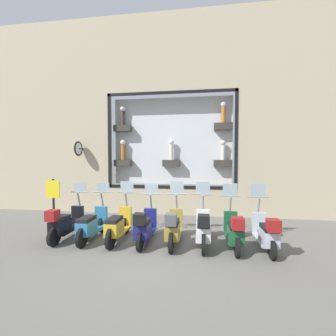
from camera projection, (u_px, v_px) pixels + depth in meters
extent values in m
plane|color=#66635E|center=(154.00, 247.00, 5.97)|extent=(120.00, 120.00, 0.00)
cube|color=tan|center=(171.00, 201.00, 9.51)|extent=(0.40, 5.36, 1.11)
cube|color=tan|center=(171.00, 53.00, 9.25)|extent=(0.40, 5.36, 3.21)
cube|color=black|center=(170.00, 92.00, 9.11)|extent=(0.04, 5.36, 0.12)
cube|color=black|center=(170.00, 187.00, 9.28)|extent=(0.04, 5.36, 0.12)
cube|color=black|center=(236.00, 139.00, 8.83)|extent=(0.04, 0.12, 3.98)
cube|color=black|center=(109.00, 141.00, 9.56)|extent=(0.04, 0.12, 3.98)
cube|color=silver|center=(172.00, 141.00, 9.75)|extent=(0.04, 5.12, 3.74)
cube|color=#38332D|center=(223.00, 127.00, 9.21)|extent=(0.36, 0.73, 0.28)
cylinder|color=#B26B2D|center=(223.00, 115.00, 9.19)|extent=(0.18, 0.18, 0.65)
sphere|color=white|center=(223.00, 104.00, 9.17)|extent=(0.23, 0.23, 0.23)
cube|color=#38332D|center=(123.00, 128.00, 9.81)|extent=(0.36, 0.73, 0.28)
cylinder|color=#47382D|center=(123.00, 118.00, 9.79)|extent=(0.17, 0.17, 0.60)
sphere|color=white|center=(123.00, 109.00, 9.77)|extent=(0.22, 0.22, 0.22)
cube|color=#38332D|center=(223.00, 163.00, 9.27)|extent=(0.36, 0.73, 0.28)
cylinder|color=silver|center=(223.00, 153.00, 9.25)|extent=(0.17, 0.17, 0.60)
sphere|color=beige|center=(223.00, 143.00, 9.23)|extent=(0.22, 0.22, 0.22)
cube|color=#38332D|center=(171.00, 163.00, 9.57)|extent=(0.36, 0.73, 0.28)
cylinder|color=silver|center=(171.00, 152.00, 9.55)|extent=(0.18, 0.18, 0.64)
sphere|color=white|center=(171.00, 142.00, 9.53)|extent=(0.23, 0.23, 0.23)
cube|color=#38332D|center=(123.00, 163.00, 9.87)|extent=(0.36, 0.73, 0.28)
cylinder|color=#B26B2D|center=(123.00, 153.00, 9.85)|extent=(0.18, 0.18, 0.64)
sphere|color=white|center=(123.00, 143.00, 9.83)|extent=(0.23, 0.23, 0.23)
cylinder|color=black|center=(81.00, 149.00, 9.58)|extent=(0.35, 0.05, 0.05)
torus|color=black|center=(78.00, 149.00, 9.41)|extent=(0.63, 0.07, 0.63)
cylinder|color=white|center=(78.00, 149.00, 9.41)|extent=(0.52, 0.03, 0.52)
cylinder|color=black|center=(258.00, 231.00, 6.54)|extent=(0.45, 0.09, 0.45)
cylinder|color=black|center=(272.00, 250.00, 5.22)|extent=(0.45, 0.09, 0.45)
cube|color=#B7BCC6|center=(264.00, 240.00, 5.88)|extent=(1.02, 0.38, 0.06)
cube|color=#B7BCC6|center=(269.00, 237.00, 5.50)|extent=(0.61, 0.35, 0.36)
cube|color=black|center=(269.00, 228.00, 5.49)|extent=(0.58, 0.31, 0.10)
cube|color=#B7BCC6|center=(259.00, 222.00, 6.41)|extent=(0.12, 0.37, 0.56)
cylinder|color=gray|center=(259.00, 205.00, 6.45)|extent=(0.20, 0.06, 0.45)
cylinder|color=gray|center=(258.00, 197.00, 6.51)|extent=(0.04, 0.61, 0.04)
cube|color=silver|center=(258.00, 190.00, 6.54)|extent=(0.10, 0.42, 0.41)
cube|color=maroon|center=(273.00, 226.00, 5.15)|extent=(0.28, 0.28, 0.28)
cylinder|color=black|center=(230.00, 230.00, 6.64)|extent=(0.48, 0.09, 0.48)
cylinder|color=black|center=(237.00, 247.00, 5.34)|extent=(0.48, 0.09, 0.48)
cube|color=#19512D|center=(233.00, 238.00, 5.99)|extent=(1.02, 0.38, 0.06)
cube|color=#19512D|center=(235.00, 235.00, 5.61)|extent=(0.61, 0.35, 0.36)
cube|color=black|center=(235.00, 226.00, 5.60)|extent=(0.58, 0.31, 0.10)
cube|color=#19512D|center=(230.00, 221.00, 6.52)|extent=(0.12, 0.37, 0.56)
cylinder|color=gray|center=(230.00, 204.00, 6.56)|extent=(0.20, 0.06, 0.45)
cylinder|color=gray|center=(230.00, 196.00, 6.62)|extent=(0.04, 0.61, 0.04)
cube|color=silver|center=(230.00, 189.00, 6.66)|extent=(0.09, 0.42, 0.37)
cube|color=maroon|center=(238.00, 223.00, 5.27)|extent=(0.28, 0.28, 0.28)
cylinder|color=black|center=(203.00, 228.00, 6.73)|extent=(0.54, 0.09, 0.54)
cylinder|color=black|center=(203.00, 244.00, 5.47)|extent=(0.54, 0.09, 0.54)
cube|color=silver|center=(203.00, 236.00, 6.10)|extent=(1.02, 0.39, 0.06)
cube|color=silver|center=(203.00, 232.00, 5.72)|extent=(0.61, 0.35, 0.36)
cube|color=black|center=(203.00, 224.00, 5.71)|extent=(0.58, 0.31, 0.10)
cube|color=silver|center=(203.00, 219.00, 6.63)|extent=(0.12, 0.37, 0.56)
cylinder|color=gray|center=(203.00, 202.00, 6.67)|extent=(0.20, 0.06, 0.45)
cylinder|color=gray|center=(203.00, 194.00, 6.73)|extent=(0.04, 0.60, 0.04)
cube|color=silver|center=(203.00, 188.00, 6.76)|extent=(0.10, 0.42, 0.39)
cube|color=black|center=(204.00, 221.00, 5.39)|extent=(0.28, 0.28, 0.28)
cylinder|color=black|center=(176.00, 227.00, 6.84)|extent=(0.53, 0.09, 0.53)
cylinder|color=black|center=(171.00, 242.00, 5.58)|extent=(0.53, 0.09, 0.53)
cube|color=olive|center=(174.00, 234.00, 6.21)|extent=(1.02, 0.39, 0.06)
cube|color=olive|center=(172.00, 231.00, 5.83)|extent=(0.61, 0.35, 0.36)
cube|color=black|center=(173.00, 222.00, 5.82)|extent=(0.58, 0.31, 0.10)
cube|color=olive|center=(176.00, 218.00, 6.74)|extent=(0.12, 0.37, 0.56)
cylinder|color=gray|center=(176.00, 201.00, 6.78)|extent=(0.20, 0.06, 0.45)
cylinder|color=gray|center=(177.00, 194.00, 6.84)|extent=(0.04, 0.60, 0.04)
cube|color=silver|center=(177.00, 187.00, 6.88)|extent=(0.10, 0.42, 0.41)
cube|color=#4C4C51|center=(171.00, 220.00, 5.50)|extent=(0.28, 0.28, 0.28)
cylinder|color=black|center=(151.00, 226.00, 6.97)|extent=(0.50, 0.09, 0.50)
cylinder|color=black|center=(140.00, 241.00, 5.68)|extent=(0.50, 0.09, 0.50)
cube|color=navy|center=(146.00, 233.00, 6.32)|extent=(1.02, 0.39, 0.06)
cube|color=navy|center=(143.00, 230.00, 5.94)|extent=(0.61, 0.35, 0.36)
cube|color=black|center=(143.00, 222.00, 5.94)|extent=(0.58, 0.31, 0.10)
cube|color=navy|center=(150.00, 218.00, 6.85)|extent=(0.12, 0.37, 0.56)
cylinder|color=gray|center=(151.00, 201.00, 6.90)|extent=(0.20, 0.06, 0.45)
cylinder|color=gray|center=(151.00, 194.00, 6.96)|extent=(0.04, 0.60, 0.04)
cube|color=silver|center=(152.00, 188.00, 6.99)|extent=(0.09, 0.42, 0.34)
cube|color=black|center=(140.00, 219.00, 5.61)|extent=(0.28, 0.28, 0.28)
cylinder|color=black|center=(126.00, 224.00, 7.05)|extent=(0.56, 0.09, 0.56)
cylinder|color=black|center=(111.00, 238.00, 5.81)|extent=(0.56, 0.09, 0.56)
cube|color=gold|center=(119.00, 231.00, 6.43)|extent=(1.02, 0.38, 0.06)
cube|color=gold|center=(114.00, 228.00, 6.05)|extent=(0.61, 0.35, 0.36)
cube|color=black|center=(114.00, 220.00, 6.04)|extent=(0.58, 0.31, 0.10)
cube|color=gold|center=(125.00, 216.00, 6.96)|extent=(0.12, 0.37, 0.56)
cylinder|color=gray|center=(126.00, 200.00, 7.01)|extent=(0.20, 0.06, 0.45)
cylinder|color=gray|center=(127.00, 192.00, 7.07)|extent=(0.04, 0.60, 0.04)
cube|color=silver|center=(127.00, 187.00, 7.10)|extent=(0.09, 0.42, 0.34)
cylinder|color=black|center=(103.00, 224.00, 7.17)|extent=(0.53, 0.09, 0.53)
cylinder|color=black|center=(82.00, 238.00, 5.91)|extent=(0.53, 0.09, 0.53)
cube|color=teal|center=(93.00, 230.00, 6.54)|extent=(1.02, 0.38, 0.06)
cube|color=teal|center=(87.00, 227.00, 6.17)|extent=(0.61, 0.35, 0.36)
cube|color=black|center=(87.00, 219.00, 6.16)|extent=(0.58, 0.31, 0.10)
cube|color=teal|center=(101.00, 215.00, 7.07)|extent=(0.12, 0.37, 0.56)
cylinder|color=gray|center=(102.00, 199.00, 7.12)|extent=(0.20, 0.06, 0.45)
cylinder|color=gray|center=(103.00, 192.00, 7.18)|extent=(0.04, 0.61, 0.04)
cube|color=silver|center=(103.00, 187.00, 7.21)|extent=(0.08, 0.42, 0.30)
cylinder|color=black|center=(80.00, 223.00, 7.29)|extent=(0.51, 0.09, 0.51)
cylinder|color=black|center=(54.00, 237.00, 6.02)|extent=(0.51, 0.09, 0.51)
cube|color=black|center=(68.00, 230.00, 6.66)|extent=(1.02, 0.38, 0.06)
cube|color=black|center=(60.00, 226.00, 6.28)|extent=(0.61, 0.35, 0.36)
cube|color=black|center=(60.00, 218.00, 6.27)|extent=(0.58, 0.31, 0.10)
cube|color=black|center=(78.00, 215.00, 7.18)|extent=(0.12, 0.37, 0.56)
cylinder|color=gray|center=(79.00, 199.00, 7.23)|extent=(0.20, 0.06, 0.45)
cylinder|color=gray|center=(80.00, 192.00, 7.29)|extent=(0.04, 0.61, 0.04)
cube|color=silver|center=(80.00, 187.00, 7.32)|extent=(0.08, 0.42, 0.29)
cube|color=maroon|center=(52.00, 215.00, 5.94)|extent=(0.28, 0.28, 0.28)
cylinder|color=#232326|center=(54.00, 232.00, 7.15)|extent=(0.36, 0.36, 0.02)
cylinder|color=#232326|center=(54.00, 206.00, 7.12)|extent=(0.07, 0.07, 1.71)
cube|color=yellow|center=(53.00, 189.00, 7.07)|extent=(0.03, 0.45, 0.55)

